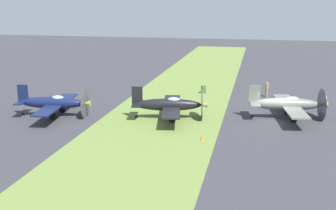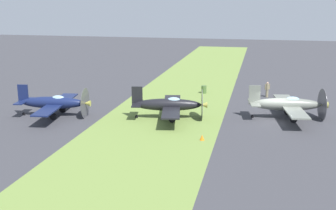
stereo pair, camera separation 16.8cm
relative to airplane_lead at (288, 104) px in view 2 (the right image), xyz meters
name	(u,v)px [view 2 (the right image)]	position (x,y,z in m)	size (l,w,h in m)	color
ground_plane	(272,120)	(0.73, -1.36, -1.35)	(160.00, 160.00, 0.00)	#38383D
grass_verge	(166,114)	(0.73, -11.21, -1.34)	(120.00, 11.00, 0.01)	olive
airplane_lead	(288,104)	(0.00, 0.00, 0.00)	(9.08, 7.22, 3.21)	slate
airplane_wingman	(169,105)	(2.30, -10.59, -0.04)	(8.80, 7.02, 3.11)	black
airplane_trail	(54,103)	(3.82, -21.27, -0.05)	(8.77, 6.96, 3.11)	#141E47
ground_crew_chief	(267,89)	(-8.59, -1.75, -0.43)	(0.38, 0.56, 1.73)	#847A5B
fuel_drum	(204,89)	(-9.08, -8.92, -0.90)	(0.60, 0.60, 0.90)	#476633
runway_marker_cone	(202,138)	(7.82, -6.78, -1.13)	(0.36, 0.36, 0.44)	orange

